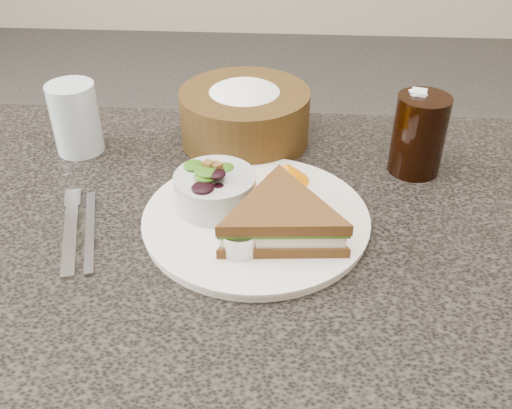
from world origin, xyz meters
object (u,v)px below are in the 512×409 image
(dressing_ramekin, at_px, (240,239))
(cola_glass, at_px, (419,131))
(sandwich, at_px, (282,220))
(dinner_plate, at_px, (256,219))
(water_glass, at_px, (76,118))
(dining_table, at_px, (231,409))
(salad_bowl, at_px, (215,185))
(bread_basket, at_px, (245,108))

(dressing_ramekin, height_order, cola_glass, cola_glass)
(sandwich, xyz_separation_m, dressing_ramekin, (-0.05, -0.03, -0.01))
(dinner_plate, bearing_deg, cola_glass, 33.38)
(cola_glass, relative_size, water_glass, 1.18)
(dining_table, bearing_deg, salad_bowl, 108.55)
(sandwich, distance_m, water_glass, 0.39)
(cola_glass, xyz_separation_m, water_glass, (-0.51, 0.03, -0.01))
(bread_basket, bearing_deg, cola_glass, -16.11)
(dressing_ramekin, height_order, water_glass, water_glass)
(bread_basket, relative_size, cola_glass, 1.58)
(salad_bowl, bearing_deg, dinner_plate, -21.14)
(water_glass, bearing_deg, dinner_plate, -31.20)
(dinner_plate, relative_size, salad_bowl, 2.70)
(dinner_plate, bearing_deg, salad_bowl, 158.86)
(dinner_plate, bearing_deg, sandwich, -49.28)
(sandwich, height_order, water_glass, water_glass)
(dining_table, relative_size, dinner_plate, 3.44)
(dressing_ramekin, bearing_deg, bread_basket, 93.47)
(sandwich, bearing_deg, water_glass, 141.98)
(bread_basket, bearing_deg, dressing_ramekin, -86.53)
(dinner_plate, xyz_separation_m, water_glass, (-0.29, 0.18, 0.05))
(salad_bowl, relative_size, water_glass, 0.98)
(dining_table, height_order, bread_basket, bread_basket)
(dining_table, xyz_separation_m, dinner_plate, (0.04, 0.02, 0.38))
(dining_table, distance_m, dinner_plate, 0.38)
(water_glass, bearing_deg, sandwich, -33.60)
(dining_table, bearing_deg, dinner_plate, 26.64)
(dining_table, xyz_separation_m, water_glass, (-0.25, 0.20, 0.43))
(dressing_ramekin, bearing_deg, dining_table, 118.54)
(dining_table, distance_m, cola_glass, 0.54)
(salad_bowl, xyz_separation_m, water_glass, (-0.23, 0.15, 0.01))
(dressing_ramekin, bearing_deg, salad_bowl, 114.07)
(bread_basket, bearing_deg, dinner_plate, -81.70)
(salad_bowl, bearing_deg, water_glass, 146.69)
(sandwich, xyz_separation_m, cola_glass, (0.19, 0.19, 0.03))
(cola_glass, bearing_deg, dining_table, -147.60)
(dinner_plate, relative_size, bread_basket, 1.42)
(sandwich, bearing_deg, cola_glass, 40.10)
(dinner_plate, xyz_separation_m, salad_bowl, (-0.05, 0.02, 0.04))
(dressing_ramekin, height_order, bread_basket, bread_basket)
(sandwich, relative_size, dressing_ramekin, 3.51)
(dining_table, height_order, cola_glass, cola_glass)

